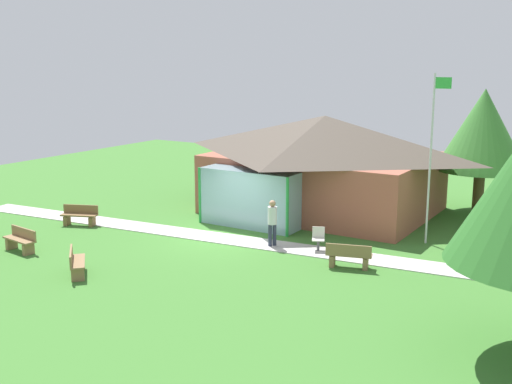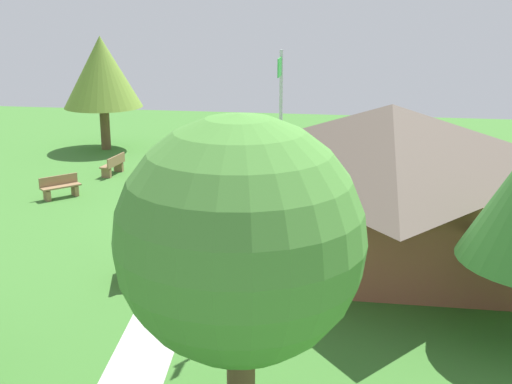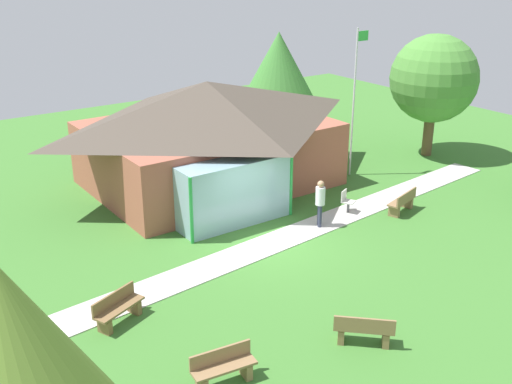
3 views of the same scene
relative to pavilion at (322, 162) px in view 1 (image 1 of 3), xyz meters
name	(u,v)px [view 1 (image 1 of 3)]	position (x,y,z in m)	size (l,w,h in m)	color
ground_plane	(222,238)	(-1.25, -6.03, -2.24)	(44.00, 44.00, 0.00)	#3D752D
pavilion	(322,162)	(0.00, 0.00, 0.00)	(10.29, 8.66, 4.30)	#A35642
footpath	(222,238)	(-1.25, -6.07, -2.22)	(23.90, 1.30, 0.03)	#BCB7B2
flagpole	(432,152)	(5.62, -2.53, 1.20)	(0.64, 0.08, 6.28)	silver
bench_front_center	(76,263)	(-2.81, -11.95, -1.83)	(1.39, 1.36, 0.84)	olive
bench_mid_left	(80,216)	(-7.38, -7.51, -1.83)	(1.55, 0.98, 0.84)	brown
bench_front_left	(21,241)	(-6.44, -11.18, -1.83)	(1.54, 0.63, 0.84)	olive
bench_mid_right	(349,256)	(4.30, -6.74, -1.83)	(1.56, 0.84, 0.84)	olive
patio_chair_lawn_spare	(318,240)	(2.60, -5.54, -1.82)	(0.58, 0.58, 0.86)	beige
visitor_on_path	(272,220)	(0.92, -5.94, -1.21)	(0.34, 0.34, 1.74)	#2D3347
tree_behind_pavilion_right	(483,130)	(6.12, 3.39, 1.47)	(3.97, 3.97, 5.51)	brown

